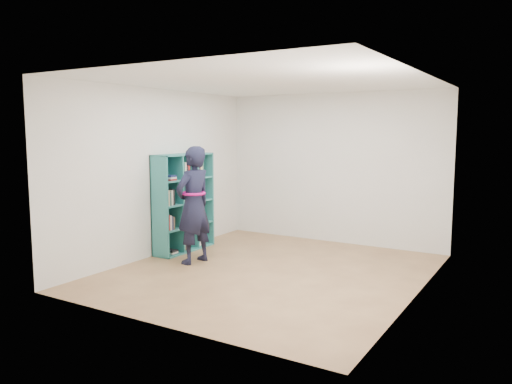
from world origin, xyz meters
The scene contains 9 objects.
floor centered at (0.00, 0.00, 0.00)m, with size 4.50×4.50×0.00m, color brown.
ceiling centered at (0.00, 0.00, 2.60)m, with size 4.50×4.50×0.00m, color white.
wall_left centered at (-2.00, 0.00, 1.30)m, with size 0.02×4.50×2.60m, color silver.
wall_right centered at (2.00, 0.00, 1.30)m, with size 0.02×4.50×2.60m, color silver.
wall_back centered at (0.00, 2.25, 1.30)m, with size 4.00×0.02×2.60m, color silver.
wall_front centered at (0.00, -2.25, 1.30)m, with size 4.00×0.02×2.60m, color silver.
bookshelf centered at (-1.84, 0.38, 0.77)m, with size 0.35×1.19×1.59m.
person centered at (-1.20, -0.14, 0.87)m, with size 0.50×0.68×1.73m.
smartphone centered at (-1.34, -0.03, 0.98)m, with size 0.02×0.09×0.14m.
Camera 1 is at (3.32, -5.88, 1.95)m, focal length 35.00 mm.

